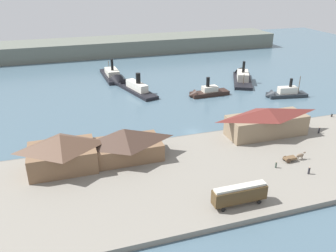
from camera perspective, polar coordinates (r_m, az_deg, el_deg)
name	(u,v)px	position (r m, az deg, el deg)	size (l,w,h in m)	color
ground_plane	(193,132)	(99.70, 4.09, -1.01)	(320.00, 320.00, 0.00)	#476070
quay_promenade	(228,168)	(81.83, 9.83, -6.82)	(110.00, 36.00, 1.20)	gray
seawall_edge	(198,136)	(96.49, 4.89, -1.60)	(110.00, 0.80, 1.00)	#666159
ferry_shed_west_terminal	(62,151)	(81.29, -16.94, -3.97)	(14.80, 10.92, 8.15)	brown
ferry_shed_customs_shed	(125,143)	(82.76, -7.04, -2.79)	(17.11, 9.90, 7.45)	brown
ferry_shed_east_terminal	(267,121)	(97.44, 15.80, 0.75)	(21.93, 8.22, 7.65)	#847056
street_tram	(240,194)	(68.29, 11.59, -10.76)	(10.76, 2.41, 4.18)	#4C381E
horse_cart	(294,157)	(87.23, 19.81, -4.79)	(5.70, 1.52, 1.87)	brown
pedestrian_at_waters_edge	(309,171)	(83.01, 22.00, -6.77)	(0.44, 0.44, 1.78)	#232328
pedestrian_walking_west	(319,130)	(104.40, 23.41, -0.64)	(0.44, 0.44, 1.78)	#232328
pedestrian_near_cart	(276,165)	(83.03, 17.19, -6.08)	(0.39, 0.39, 1.58)	#3D4C42
mooring_post_east	(332,115)	(117.82, 25.14, 1.58)	(0.44, 0.44, 0.90)	black
ferry_departing_north	(114,77)	(149.75, -8.82, 7.86)	(7.55, 24.43, 10.73)	black
ferry_moored_west	(133,87)	(135.24, -5.69, 6.35)	(11.61, 24.83, 9.51)	black
ferry_mid_harbor	(242,77)	(151.67, 11.98, 7.87)	(16.82, 25.11, 11.27)	black
ferry_moored_east	(282,94)	(134.15, 18.12, 5.03)	(15.97, 7.09, 9.00)	#23282D
ferry_near_quay	(205,93)	(129.21, 6.10, 5.43)	(15.64, 5.04, 8.21)	black
far_headland	(120,46)	(200.29, -7.84, 12.82)	(180.00, 24.00, 8.00)	#60665B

